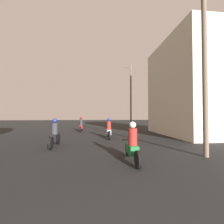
% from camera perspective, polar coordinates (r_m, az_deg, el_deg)
% --- Properties ---
extents(motorcycle_green, '(0.60, 2.04, 1.46)m').
position_cam_1_polar(motorcycle_green, '(5.59, 7.76, -12.54)').
color(motorcycle_green, black).
rests_on(motorcycle_green, ground_plane).
extents(motorcycle_black, '(0.60, 2.06, 1.52)m').
position_cam_1_polar(motorcycle_black, '(8.68, -20.92, -8.31)').
color(motorcycle_black, black).
rests_on(motorcycle_black, ground_plane).
extents(motorcycle_silver, '(0.60, 1.94, 1.49)m').
position_cam_1_polar(motorcycle_silver, '(11.10, -1.27, -6.96)').
color(motorcycle_silver, black).
rests_on(motorcycle_silver, ground_plane).
extents(motorcycle_red, '(0.60, 2.02, 1.58)m').
position_cam_1_polar(motorcycle_red, '(16.36, -11.67, -5.02)').
color(motorcycle_red, black).
rests_on(motorcycle_red, ground_plane).
extents(building_right_near, '(5.27, 7.79, 8.19)m').
position_cam_1_polar(building_right_near, '(15.18, 28.23, 7.94)').
color(building_right_near, beige).
rests_on(building_right_near, ground_plane).
extents(utility_pole_near, '(1.60, 0.20, 7.71)m').
position_cam_1_polar(utility_pole_near, '(7.56, 31.81, 16.92)').
color(utility_pole_near, '#6B5B4C').
rests_on(utility_pole_near, ground_plane).
extents(utility_pole_far, '(1.60, 0.20, 8.45)m').
position_cam_1_polar(utility_pole_far, '(19.61, 7.18, 6.57)').
color(utility_pole_far, '#6B5B4C').
rests_on(utility_pole_far, ground_plane).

